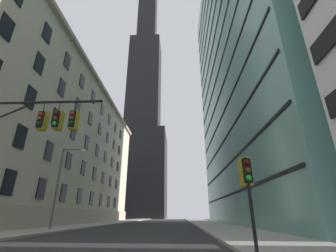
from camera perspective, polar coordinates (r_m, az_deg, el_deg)
station_building at (r=40.51m, az=-29.02°, el=-2.68°), size 13.21×64.66×25.37m
dark_skyscraper at (r=112.65m, az=-6.14°, el=5.42°), size 22.20×22.20×185.54m
glass_office_midrise at (r=46.55m, az=22.45°, el=16.01°), size 16.93×44.12×57.11m
traffic_signal_mast at (r=13.72m, az=-31.03°, el=-1.34°), size 6.42×0.63×7.21m
traffic_light_near_right at (r=9.06m, az=19.33°, el=-11.81°), size 0.40×0.63×3.24m
street_lamppost at (r=25.02m, az=-25.33°, el=-11.95°), size 2.47×0.32×7.62m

